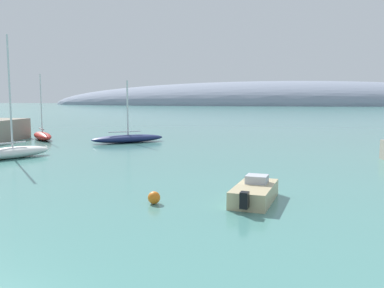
% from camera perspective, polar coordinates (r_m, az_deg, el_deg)
% --- Properties ---
extents(distant_ridge, '(302.84, 82.12, 29.43)m').
position_cam_1_polar(distant_ridge, '(266.51, 12.79, 5.27)').
color(distant_ridge, gray).
rests_on(distant_ridge, ground).
extents(sailboat_red_near_shore, '(5.45, 6.20, 7.82)m').
position_cam_1_polar(sailboat_red_near_shore, '(52.95, -19.87, 1.11)').
color(sailboat_red_near_shore, red).
rests_on(sailboat_red_near_shore, water).
extents(sailboat_white_outer_mooring, '(5.14, 6.48, 10.19)m').
position_cam_1_polar(sailboat_white_outer_mooring, '(37.94, -23.43, -0.94)').
color(sailboat_white_outer_mooring, white).
rests_on(sailboat_white_outer_mooring, water).
extents(sailboat_navy_end_of_line, '(8.12, 6.81, 6.94)m').
position_cam_1_polar(sailboat_navy_end_of_line, '(47.30, -8.78, 0.79)').
color(sailboat_navy_end_of_line, navy).
rests_on(sailboat_navy_end_of_line, water).
extents(motorboat_sand_outer, '(2.49, 4.60, 1.22)m').
position_cam_1_polar(motorboat_sand_outer, '(20.77, 8.57, -6.63)').
color(motorboat_sand_outer, '#C6B284').
rests_on(motorboat_sand_outer, water).
extents(mooring_buoy_orange, '(0.61, 0.61, 0.61)m').
position_cam_1_polar(mooring_buoy_orange, '(20.24, -5.24, -7.36)').
color(mooring_buoy_orange, orange).
rests_on(mooring_buoy_orange, water).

